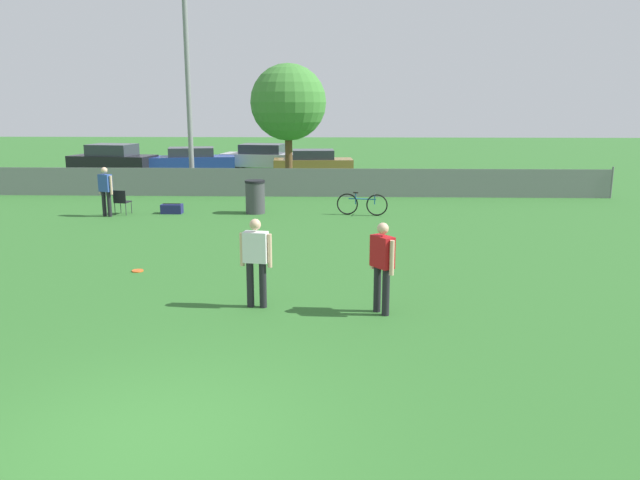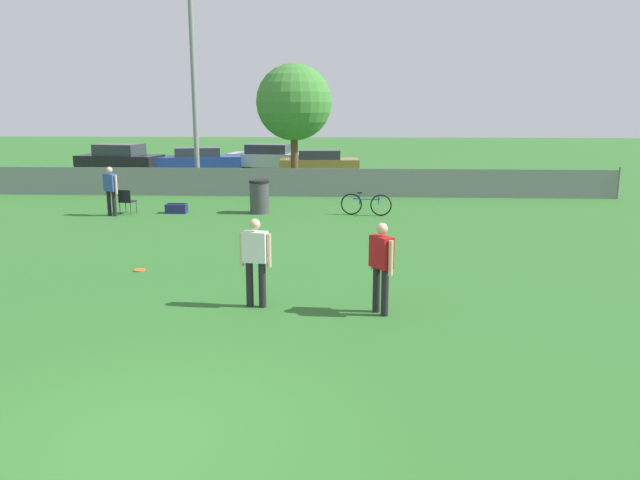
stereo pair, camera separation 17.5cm
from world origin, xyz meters
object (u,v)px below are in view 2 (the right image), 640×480
Objects in this scene: player_receiver_white at (255,256)px; parked_car_blue at (198,160)px; light_pole at (192,43)px; frisbee_disc at (140,270)px; parked_car_tan at (319,163)px; tree_near_pole at (294,103)px; player_thrower_red at (381,262)px; bicycle_sideline at (366,204)px; folding_chair_sideline at (126,200)px; parked_car_dark at (120,159)px; parked_car_silver at (269,157)px; trash_bin at (259,197)px; spectator_in_blue at (111,188)px; gear_bag_sideline at (177,208)px.

parked_car_blue is at bearing 115.72° from player_receiver_white.
light_pole is 40.09× the size of frisbee_disc.
frisbee_disc is 18.66m from parked_car_tan.
player_thrower_red is (3.03, -17.18, -2.65)m from tree_near_pole.
light_pole is at bearing -88.11° from parked_car_blue.
bicycle_sideline is at bearing 144.85° from player_thrower_red.
folding_chair_sideline is 0.18× the size of parked_car_dark.
frisbee_disc is 0.06× the size of parked_car_silver.
player_receiver_white is 0.36× the size of parked_car_silver.
player_thrower_red reaches higher than bicycle_sideline.
parked_car_dark reaches higher than parked_car_silver.
frisbee_disc is at bearing -102.20° from trash_bin.
frisbee_disc is 19.76m from parked_car_blue.
frisbee_disc is at bearing -115.80° from bicycle_sideline.
parked_car_tan is at bearing -108.03° from folding_chair_sideline.
parked_car_blue is (-8.50, 12.36, 0.29)m from bicycle_sideline.
light_pole reaches higher than spectator_in_blue.
player_thrower_red is at bearing -70.34° from trash_bin.
parked_car_tan is (6.12, 11.80, -0.28)m from spectator_in_blue.
player_receiver_white is 0.40× the size of parked_car_tan.
trash_bin is at bearing 164.37° from player_thrower_red.
light_pole is at bearing -130.07° from parked_car_tan.
tree_near_pole is 8.70m from bicycle_sideline.
tree_near_pole is 7.90m from parked_car_blue.
folding_chair_sideline is 1.62m from gear_bag_sideline.
spectator_in_blue reaches higher than gear_bag_sideline.
tree_near_pole is 6.47× the size of folding_chair_sideline.
parked_car_dark is 0.96× the size of parked_car_blue.
parked_car_dark is (-7.32, 18.78, 0.70)m from frisbee_disc.
parked_car_blue is at bearing 100.28° from gear_bag_sideline.
trash_bin is at bearing -101.44° from parked_car_tan.
bicycle_sideline is at bearing 86.45° from player_receiver_white.
spectator_in_blue is 0.96× the size of bicycle_sideline.
folding_chair_sideline is 14.40m from parked_car_silver.
spectator_in_blue is at bearing -123.09° from tree_near_pole.
gear_bag_sideline is 0.15× the size of parked_car_silver.
trash_bin is 1.60× the size of gear_bag_sideline.
trash_bin is at bearing -94.06° from tree_near_pole.
player_receiver_white reaches higher than parked_car_dark.
light_pole is 6.30× the size of player_receiver_white.
parked_car_dark reaches higher than gear_bag_sideline.
folding_chair_sideline is at bearing -174.60° from trash_bin.
player_thrower_red is 1.99× the size of folding_chair_sideline.
bicycle_sideline is (8.22, 0.49, -0.55)m from spectator_in_blue.
player_receiver_white is at bearing -94.36° from parked_car_tan.
player_thrower_red is 10.54m from trash_bin.
parked_car_tan is at bearing 76.60° from tree_near_pole.
tree_near_pole is at bearing 121.78° from bicycle_sideline.
frisbee_disc is at bearing 120.17° from folding_chair_sideline.
parked_car_tan is (-2.10, 11.31, 0.27)m from bicycle_sideline.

